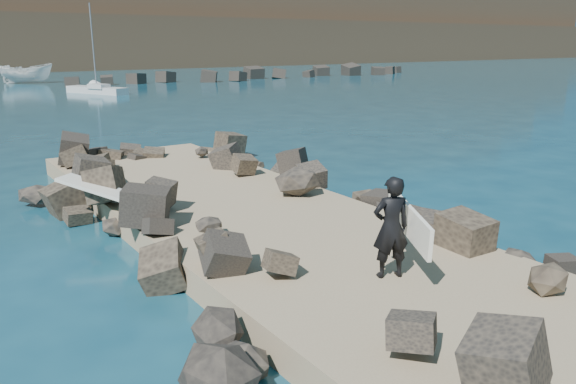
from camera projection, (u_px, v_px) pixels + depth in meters
The scene contains 10 objects.
ground at pixel (266, 240), 14.32m from camera, with size 800.00×800.00×0.00m, color #0F384C.
jetty at pixel (313, 253), 12.65m from camera, with size 6.00×26.00×0.60m, color #8C7759.
riprap_left at pixel (184, 265), 11.42m from camera, with size 2.60×22.00×1.00m, color black.
riprap_right at pixel (391, 217), 14.57m from camera, with size 2.60×22.00×1.00m, color black.
breakwater_secondary at pixel (269, 74), 77.10m from camera, with size 52.00×4.00×1.20m, color black.
surfboard_resting at pixel (107, 195), 14.58m from camera, with size 0.66×2.66×0.09m, color silver.
boat_imported at pixel (26, 73), 68.38m from camera, with size 2.31×6.14×2.37m, color silver.
surfer_with_board at pixel (393, 226), 10.42m from camera, with size 1.45×2.18×1.95m.
sailboat_c at pixel (97, 90), 54.93m from camera, with size 4.40×7.17×8.63m.
sailboat_f at pixel (183, 65), 113.29m from camera, with size 3.18×5.10×6.37m.
Camera 1 is at (-7.14, -11.49, 4.90)m, focal length 35.00 mm.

